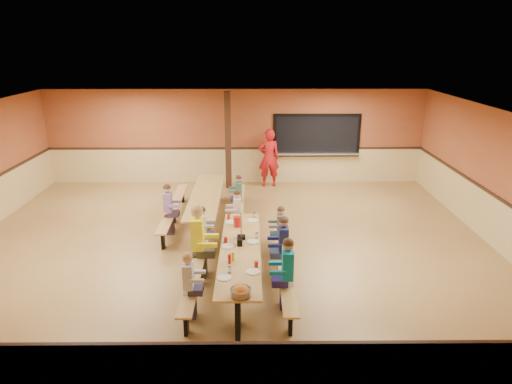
{
  "coord_description": "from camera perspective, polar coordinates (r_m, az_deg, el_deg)",
  "views": [
    {
      "loc": [
        0.54,
        -9.37,
        4.45
      ],
      "look_at": [
        0.63,
        0.48,
        1.15
      ],
      "focal_mm": 32.0,
      "sensor_mm": 36.0,
      "label": 1
    }
  ],
  "objects": [
    {
      "name": "ground",
      "position": [
        10.39,
        -3.46,
        -6.89
      ],
      "size": [
        12.0,
        12.0,
        0.0
      ],
      "primitive_type": "plane",
      "color": "brown",
      "rests_on": "ground"
    },
    {
      "name": "room_envelope",
      "position": [
        10.11,
        -3.53,
        -3.35
      ],
      "size": [
        12.04,
        10.04,
        3.02
      ],
      "color": "#984D2C",
      "rests_on": "ground"
    },
    {
      "name": "punch_pitcher",
      "position": [
        9.52,
        -2.38,
        -3.72
      ],
      "size": [
        0.16,
        0.16,
        0.22
      ],
      "primitive_type": "cylinder",
      "color": "#B51A18",
      "rests_on": "cafeteria_table_main"
    },
    {
      "name": "seated_child_purple_sec",
      "position": [
        11.04,
        -10.9,
        -2.18
      ],
      "size": [
        0.38,
        0.31,
        1.23
      ],
      "primitive_type": null,
      "color": "#896195",
      "rests_on": "ground"
    },
    {
      "name": "condiment_mustard",
      "position": [
        8.12,
        -2.89,
        -8.03
      ],
      "size": [
        0.06,
        0.06,
        0.17
      ],
      "primitive_type": "cylinder",
      "color": "yellow",
      "rests_on": "cafeteria_table_main"
    },
    {
      "name": "seated_child_char_right",
      "position": [
        9.72,
        3.09,
        -5.06
      ],
      "size": [
        0.33,
        0.27,
        1.14
      ],
      "primitive_type": null,
      "color": "#51545B",
      "rests_on": "ground"
    },
    {
      "name": "place_settings",
      "position": [
        8.56,
        -1.98,
        -6.77
      ],
      "size": [
        0.65,
        3.3,
        0.11
      ],
      "primitive_type": null,
      "color": "beige",
      "rests_on": "cafeteria_table_main"
    },
    {
      "name": "seated_child_green_sec",
      "position": [
        11.87,
        -2.15,
        -0.59
      ],
      "size": [
        0.33,
        0.27,
        1.13
      ],
      "primitive_type": null,
      "color": "#326754",
      "rests_on": "ground"
    },
    {
      "name": "napkin_dispenser",
      "position": [
        8.7,
        -2.04,
        -6.26
      ],
      "size": [
        0.1,
        0.14,
        0.13
      ],
      "primitive_type": "cube",
      "color": "black",
      "rests_on": "cafeteria_table_main"
    },
    {
      "name": "seated_adult_yellow",
      "position": [
        8.94,
        -7.25,
        -6.17
      ],
      "size": [
        0.5,
        0.41,
        1.47
      ],
      "primitive_type": null,
      "color": "#FFFC1D",
      "rests_on": "ground"
    },
    {
      "name": "table_paddle",
      "position": [
        8.94,
        -1.86,
        -5.04
      ],
      "size": [
        0.16,
        0.16,
        0.56
      ],
      "color": "black",
      "rests_on": "cafeteria_table_main"
    },
    {
      "name": "cafeteria_table_main",
      "position": [
        8.68,
        -1.96,
        -8.38
      ],
      "size": [
        1.91,
        3.7,
        0.74
      ],
      "color": "#AB8544",
      "rests_on": "ground"
    },
    {
      "name": "seated_child_tan_sec",
      "position": [
        10.58,
        -2.35,
        -2.88
      ],
      "size": [
        0.36,
        0.29,
        1.18
      ],
      "primitive_type": null,
      "color": "beige",
      "rests_on": "ground"
    },
    {
      "name": "condiment_ketchup",
      "position": [
        8.03,
        -3.34,
        -8.33
      ],
      "size": [
        0.06,
        0.06,
        0.17
      ],
      "primitive_type": "cylinder",
      "color": "#B2140F",
      "rests_on": "cafeteria_table_main"
    },
    {
      "name": "cafeteria_table_second",
      "position": [
        11.62,
        -6.26,
        -1.34
      ],
      "size": [
        1.91,
        3.7,
        0.74
      ],
      "color": "#AB8544",
      "rests_on": "ground"
    },
    {
      "name": "chip_bowl",
      "position": [
        7.09,
        -1.9,
        -12.32
      ],
      "size": [
        0.32,
        0.32,
        0.15
      ],
      "primitive_type": null,
      "color": "orange",
      "rests_on": "cafeteria_table_main"
    },
    {
      "name": "standing_woman",
      "position": [
        14.37,
        1.61,
        4.28
      ],
      "size": [
        0.72,
        0.52,
        1.84
      ],
      "primitive_type": "imported",
      "rotation": [
        0.0,
        0.0,
        3.27
      ],
      "color": "#B61417",
      "rests_on": "ground"
    },
    {
      "name": "structural_post",
      "position": [
        14.1,
        -3.52,
        6.4
      ],
      "size": [
        0.18,
        0.18,
        3.0
      ],
      "primitive_type": "cube",
      "color": "black",
      "rests_on": "ground"
    },
    {
      "name": "seated_child_navy_right",
      "position": [
        8.88,
        3.44,
        -6.99
      ],
      "size": [
        0.39,
        0.32,
        1.26
      ],
      "primitive_type": null,
      "color": "navy",
      "rests_on": "ground"
    },
    {
      "name": "seated_child_teal_right",
      "position": [
        7.94,
        3.95,
        -10.19
      ],
      "size": [
        0.41,
        0.33,
        1.29
      ],
      "primitive_type": null,
      "color": "#0D7F9D",
      "rests_on": "ground"
    },
    {
      "name": "seated_child_white_left",
      "position": [
        7.77,
        -8.38,
        -11.53
      ],
      "size": [
        0.35,
        0.28,
        1.17
      ],
      "primitive_type": null,
      "color": "silver",
      "rests_on": "ground"
    },
    {
      "name": "kitchen_pass_through",
      "position": [
        14.78,
        7.58,
        6.79
      ],
      "size": [
        2.78,
        0.28,
        1.38
      ],
      "color": "black",
      "rests_on": "ground"
    },
    {
      "name": "seated_child_grey_left",
      "position": [
        9.78,
        -6.66,
        -5.04
      ],
      "size": [
        0.33,
        0.27,
        1.13
      ],
      "primitive_type": null,
      "color": "#B8B8B8",
      "rests_on": "ground"
    }
  ]
}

